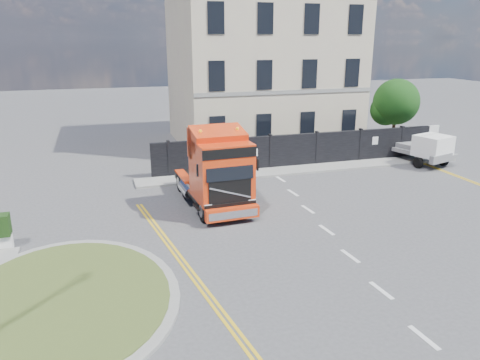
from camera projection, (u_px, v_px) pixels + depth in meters
name	position (u px, v px, depth m)	size (l,w,h in m)	color
ground	(255.00, 235.00, 18.58)	(120.00, 120.00, 0.00)	#424244
traffic_island	(64.00, 299.00, 13.85)	(6.80, 6.80, 0.17)	gray
hoarding_fence	(309.00, 150.00, 28.35)	(18.80, 0.25, 2.00)	black
georgian_building	(261.00, 63.00, 33.66)	(12.30, 10.30, 12.80)	#BDAC96
tree	(394.00, 104.00, 32.78)	(3.20, 3.20, 4.80)	#382619
pavement_far	(307.00, 169.00, 27.65)	(20.00, 1.60, 0.12)	gray
truck	(217.00, 174.00, 20.95)	(2.58, 6.27, 3.70)	black
flatbed_pickup	(426.00, 148.00, 28.56)	(3.04, 4.99, 1.92)	slate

